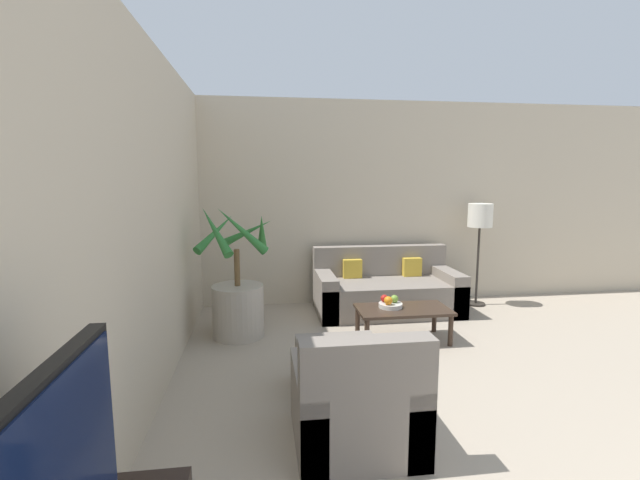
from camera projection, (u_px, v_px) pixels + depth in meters
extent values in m
cube|color=beige|center=(425.00, 203.00, 5.89)|extent=(7.66, 0.06, 2.70)
cube|color=beige|center=(100.00, 244.00, 2.17)|extent=(0.06, 8.29, 2.70)
cylinder|color=#ADA393|center=(238.00, 311.00, 4.57)|extent=(0.55, 0.55, 0.56)
cylinder|color=brown|center=(237.00, 268.00, 4.50)|extent=(0.06, 0.06, 0.39)
cone|color=#2D7533|center=(262.00, 231.00, 4.48)|extent=(0.10, 0.59, 0.45)
cone|color=#2D7533|center=(246.00, 233.00, 4.74)|extent=(0.63, 0.29, 0.37)
cone|color=#2D7533|center=(215.00, 232.00, 4.58)|extent=(0.44, 0.56, 0.41)
cone|color=#2D7533|center=(215.00, 231.00, 4.28)|extent=(0.40, 0.50, 0.51)
cone|color=#2D7533|center=(242.00, 230.00, 4.23)|extent=(0.54, 0.26, 0.52)
cube|color=gray|center=(387.00, 297.00, 5.39)|extent=(1.78, 0.87, 0.41)
cube|color=gray|center=(380.00, 260.00, 5.68)|extent=(1.78, 0.16, 0.39)
cube|color=gray|center=(325.00, 294.00, 5.28)|extent=(0.20, 0.87, 0.53)
cube|color=gray|center=(446.00, 290.00, 5.49)|extent=(0.20, 0.87, 0.53)
cube|color=gold|center=(352.00, 269.00, 5.52)|extent=(0.24, 0.12, 0.24)
cube|color=gold|center=(412.00, 267.00, 5.63)|extent=(0.24, 0.12, 0.24)
cylinder|color=#2D2823|center=(476.00, 304.00, 5.74)|extent=(0.24, 0.24, 0.03)
cylinder|color=#2D2823|center=(478.00, 265.00, 5.67)|extent=(0.03, 0.03, 1.03)
cylinder|color=silver|center=(480.00, 215.00, 5.57)|extent=(0.31, 0.31, 0.31)
cylinder|color=#38281E|center=(367.00, 335.00, 4.19)|extent=(0.05, 0.05, 0.32)
cylinder|color=#38281E|center=(451.00, 331.00, 4.31)|extent=(0.05, 0.05, 0.32)
cylinder|color=#38281E|center=(358.00, 321.00, 4.59)|extent=(0.05, 0.05, 0.32)
cylinder|color=#38281E|center=(434.00, 318.00, 4.71)|extent=(0.05, 0.05, 0.32)
cube|color=#38281E|center=(403.00, 310.00, 4.43)|extent=(0.96, 0.50, 0.03)
cylinder|color=beige|center=(390.00, 305.00, 4.45)|extent=(0.25, 0.25, 0.05)
sphere|color=red|center=(384.00, 298.00, 4.49)|extent=(0.08, 0.08, 0.08)
sphere|color=olive|center=(394.00, 299.00, 4.46)|extent=(0.08, 0.08, 0.08)
sphere|color=orange|center=(388.00, 301.00, 4.38)|extent=(0.09, 0.09, 0.09)
cube|color=gray|center=(355.00, 411.00, 2.74)|extent=(0.77, 0.77, 0.39)
cube|color=gray|center=(367.00, 374.00, 2.39)|extent=(0.77, 0.16, 0.41)
cube|color=gray|center=(308.00, 408.00, 2.70)|extent=(0.16, 0.77, 0.49)
cube|color=gray|center=(401.00, 401.00, 2.78)|extent=(0.16, 0.77, 0.49)
cube|color=gray|center=(338.00, 364.00, 3.46)|extent=(0.66, 0.45, 0.38)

